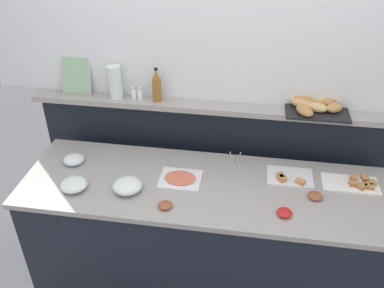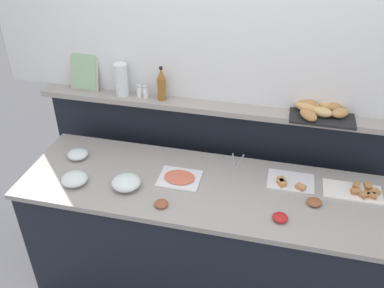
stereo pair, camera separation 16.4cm
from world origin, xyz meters
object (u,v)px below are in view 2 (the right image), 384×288
(condiment_bowl_cream, at_px, (314,202))
(water_carafe, at_px, (121,80))
(sandwich_platter_side, at_px, (357,191))
(sandwich_platter_rear, at_px, (290,182))
(condiment_bowl_dark, at_px, (280,217))
(bread_basket, at_px, (319,110))
(glass_bowl_large, at_px, (75,179))
(vinegar_bottle_amber, at_px, (162,85))
(glass_bowl_small, at_px, (78,155))
(condiment_bowl_teal, at_px, (161,204))
(serving_tongs, at_px, (237,162))
(glass_bowl_medium, at_px, (126,183))
(salt_shaker, at_px, (139,91))
(framed_picture, at_px, (84,71))
(cold_cuts_platter, at_px, (180,178))
(pepper_shaker, at_px, (145,92))

(condiment_bowl_cream, height_order, water_carafe, water_carafe)
(sandwich_platter_side, distance_m, sandwich_platter_rear, 0.40)
(condiment_bowl_dark, distance_m, bread_basket, 0.77)
(condiment_bowl_dark, relative_size, water_carafe, 0.38)
(glass_bowl_large, bearing_deg, condiment_bowl_cream, 5.57)
(condiment_bowl_cream, relative_size, vinegar_bottle_amber, 0.37)
(glass_bowl_small, height_order, condiment_bowl_teal, glass_bowl_small)
(sandwich_platter_rear, relative_size, serving_tongs, 1.54)
(condiment_bowl_teal, bearing_deg, sandwich_platter_rear, 28.28)
(glass_bowl_small, distance_m, bread_basket, 1.61)
(sandwich_platter_side, distance_m, glass_bowl_medium, 1.40)
(glass_bowl_small, relative_size, condiment_bowl_dark, 1.56)
(salt_shaker, relative_size, framed_picture, 0.31)
(sandwich_platter_side, bearing_deg, serving_tongs, 169.25)
(sandwich_platter_rear, height_order, salt_shaker, salt_shaker)
(sandwich_platter_side, relative_size, condiment_bowl_teal, 4.20)
(glass_bowl_medium, xyz_separation_m, condiment_bowl_cream, (1.12, 0.10, -0.02))
(cold_cuts_platter, xyz_separation_m, glass_bowl_medium, (-0.30, -0.15, 0.02))
(water_carafe, bearing_deg, condiment_bowl_teal, -55.58)
(salt_shaker, relative_size, pepper_shaker, 1.00)
(sandwich_platter_side, relative_size, sandwich_platter_rear, 1.20)
(condiment_bowl_teal, distance_m, water_carafe, 0.94)
(glass_bowl_medium, bearing_deg, vinegar_bottle_amber, 83.56)
(vinegar_bottle_amber, height_order, pepper_shaker, vinegar_bottle_amber)
(glass_bowl_large, bearing_deg, salt_shaker, 69.78)
(vinegar_bottle_amber, height_order, framed_picture, framed_picture)
(framed_picture, bearing_deg, glass_bowl_small, -78.93)
(condiment_bowl_cream, distance_m, framed_picture, 1.76)
(cold_cuts_platter, height_order, water_carafe, water_carafe)
(glass_bowl_medium, xyz_separation_m, framed_picture, (-0.51, 0.62, 0.43))
(sandwich_platter_rear, distance_m, glass_bowl_small, 1.41)
(salt_shaker, bearing_deg, cold_cuts_platter, -47.65)
(condiment_bowl_teal, relative_size, pepper_shaker, 0.94)
(glass_bowl_medium, bearing_deg, condiment_bowl_cream, 5.34)
(sandwich_platter_side, relative_size, condiment_bowl_dark, 3.90)
(sandwich_platter_side, distance_m, framed_picture, 1.96)
(condiment_bowl_cream, bearing_deg, condiment_bowl_dark, -136.25)
(condiment_bowl_cream, bearing_deg, cold_cuts_platter, 176.79)
(sandwich_platter_side, distance_m, condiment_bowl_dark, 0.55)
(sandwich_platter_rear, xyz_separation_m, serving_tongs, (-0.35, 0.14, -0.00))
(glass_bowl_large, bearing_deg, glass_bowl_medium, 6.36)
(glass_bowl_small, bearing_deg, condiment_bowl_teal, -26.00)
(serving_tongs, height_order, vinegar_bottle_amber, vinegar_bottle_amber)
(cold_cuts_platter, xyz_separation_m, condiment_bowl_teal, (-0.04, -0.26, 0.01))
(pepper_shaker, bearing_deg, serving_tongs, -14.34)
(sandwich_platter_rear, distance_m, salt_shaker, 1.17)
(glass_bowl_medium, distance_m, serving_tongs, 0.75)
(serving_tongs, bearing_deg, vinegar_bottle_amber, 162.98)
(sandwich_platter_side, height_order, vinegar_bottle_amber, vinegar_bottle_amber)
(vinegar_bottle_amber, bearing_deg, water_carafe, 179.54)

